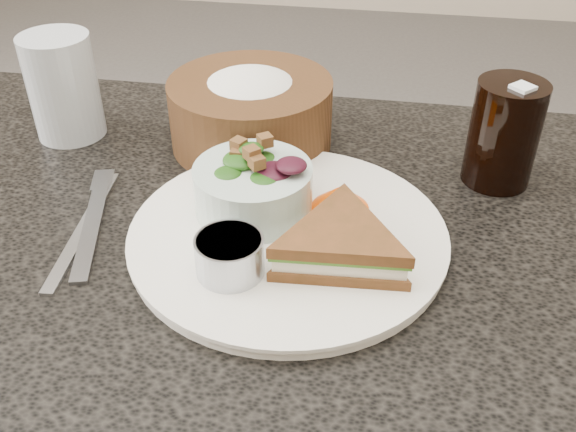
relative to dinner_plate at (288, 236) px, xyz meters
The scene contains 10 objects.
dinner_plate is the anchor object (origin of this frame).
sandwich 0.07m from the dinner_plate, 34.78° to the right, with size 0.14×0.14×0.04m, color brown, non-canonical shape.
salad_bowl 0.06m from the dinner_plate, 144.14° to the left, with size 0.12×0.12×0.07m, color silver, non-canonical shape.
dressing_ramekin 0.08m from the dinner_plate, 120.49° to the right, with size 0.06×0.06×0.04m, color #A6AAB4.
orange_wedge 0.07m from the dinner_plate, 45.31° to the left, with size 0.06×0.06×0.03m, color #F95002.
fork 0.19m from the dinner_plate, behind, with size 0.02×0.17×0.00m, color gray.
knife 0.20m from the dinner_plate, behind, with size 0.01×0.19×0.00m, color #B1B3B7.
bread_basket 0.20m from the dinner_plate, 112.38° to the left, with size 0.19×0.19×0.11m, color #52301A, non-canonical shape.
cola_glass 0.26m from the dinner_plate, 35.61° to the left, with size 0.07×0.07×0.13m, color black, non-canonical shape.
water_glass 0.34m from the dinner_plate, 150.55° to the left, with size 0.08×0.08×0.12m, color silver.
Camera 1 is at (0.12, -0.45, 1.13)m, focal length 40.00 mm.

